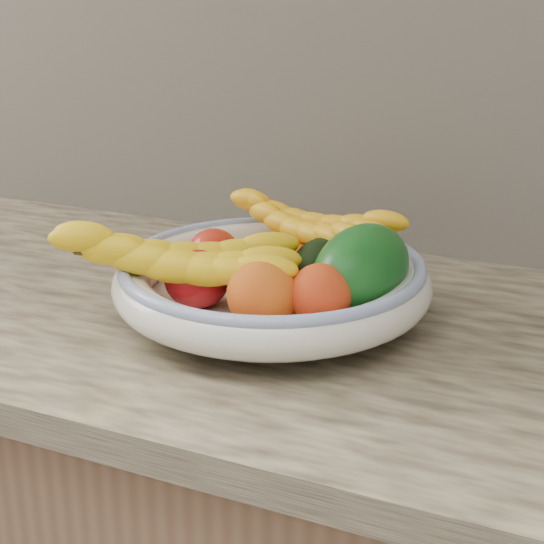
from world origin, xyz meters
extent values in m
cube|color=tan|center=(0.00, 1.68, 0.88)|extent=(2.44, 0.66, 0.04)
cube|color=beige|center=(0.00, 1.99, 1.15)|extent=(2.40, 0.02, 0.50)
cylinder|color=silver|center=(0.00, 1.66, 0.91)|extent=(0.13, 0.13, 0.02)
cylinder|color=silver|center=(0.00, 1.66, 0.92)|extent=(0.32, 0.32, 0.01)
torus|color=silver|center=(0.00, 1.66, 0.95)|extent=(0.39, 0.39, 0.05)
torus|color=#3A5BA4|center=(0.00, 1.66, 0.97)|extent=(0.37, 0.37, 0.02)
ellipsoid|color=#F76305|center=(-0.03, 1.77, 0.95)|extent=(0.07, 0.07, 0.05)
ellipsoid|color=#FF5605|center=(0.02, 1.75, 0.95)|extent=(0.07, 0.07, 0.05)
ellipsoid|color=#FF5505|center=(0.01, 1.73, 0.95)|extent=(0.07, 0.07, 0.05)
ellipsoid|color=#F26005|center=(0.00, 1.75, 0.95)|extent=(0.05, 0.05, 0.05)
ellipsoid|color=red|center=(-0.10, 1.69, 0.96)|extent=(0.09, 0.09, 0.06)
ellipsoid|color=red|center=(-0.07, 1.60, 0.96)|extent=(0.10, 0.10, 0.07)
ellipsoid|color=black|center=(-0.01, 1.64, 0.96)|extent=(0.08, 0.11, 0.06)
ellipsoid|color=black|center=(0.06, 1.69, 0.96)|extent=(0.10, 0.12, 0.08)
ellipsoid|color=#0E4C14|center=(0.11, 1.67, 0.98)|extent=(0.15, 0.17, 0.14)
ellipsoid|color=orange|center=(0.03, 1.57, 0.97)|extent=(0.09, 0.09, 0.08)
ellipsoid|color=orange|center=(0.09, 1.59, 0.97)|extent=(0.09, 0.09, 0.07)
camera|label=1|loc=(0.39, 0.79, 1.31)|focal=55.00mm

